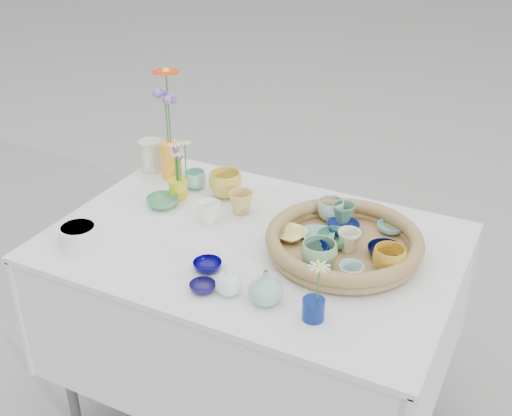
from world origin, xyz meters
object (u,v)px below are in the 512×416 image
at_px(display_table, 254,416).
at_px(tall_vase_yellow, 171,161).
at_px(wicker_tray, 344,243).
at_px(bud_vase_seafoam, 266,287).

height_order(display_table, tall_vase_yellow, tall_vase_yellow).
bearing_deg(wicker_tray, display_table, -169.88).
bearing_deg(display_table, wicker_tray, 10.12).
xyz_separation_m(display_table, tall_vase_yellow, (-0.47, 0.26, 0.84)).
distance_m(wicker_tray, tall_vase_yellow, 0.78).
xyz_separation_m(bud_vase_seafoam, tall_vase_yellow, (-0.65, 0.53, 0.02)).
distance_m(wicker_tray, bud_vase_seafoam, 0.34).
bearing_deg(tall_vase_yellow, bud_vase_seafoam, -39.41).
relative_size(wicker_tray, bud_vase_seafoam, 4.75).
distance_m(display_table, tall_vase_yellow, 0.99).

